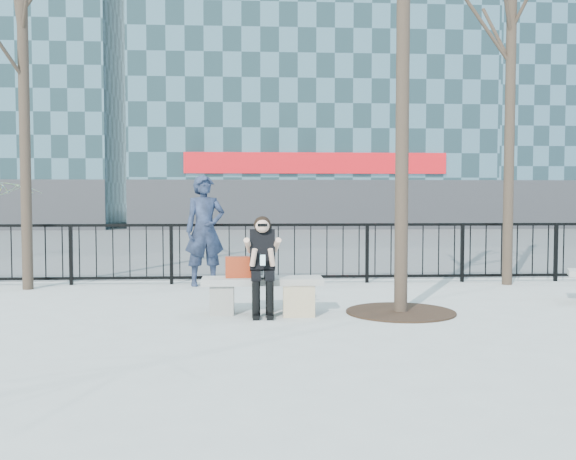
{
  "coord_description": "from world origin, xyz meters",
  "views": [
    {
      "loc": [
        -0.16,
        -8.74,
        1.6
      ],
      "look_at": [
        0.4,
        0.8,
        1.1
      ],
      "focal_mm": 40.0,
      "sensor_mm": 36.0,
      "label": 1
    }
  ],
  "objects": [
    {
      "name": "standing_man",
      "position": [
        -0.98,
        2.79,
        0.99
      ],
      "size": [
        0.83,
        0.67,
        1.98
      ],
      "primitive_type": "imported",
      "rotation": [
        0.0,
        0.0,
        0.3
      ],
      "color": "black",
      "rests_on": "ground"
    },
    {
      "name": "seated_woman",
      "position": [
        0.0,
        -0.16,
        0.67
      ],
      "size": [
        0.5,
        0.64,
        1.34
      ],
      "color": "black",
      "rests_on": "ground"
    },
    {
      "name": "tree_left",
      "position": [
        -4.0,
        2.5,
        4.86
      ],
      "size": [
        2.8,
        2.8,
        6.5
      ],
      "color": "black",
      "rests_on": "ground"
    },
    {
      "name": "bench_main",
      "position": [
        0.0,
        0.0,
        0.3
      ],
      "size": [
        1.65,
        0.46,
        0.49
      ],
      "color": "slate",
      "rests_on": "ground"
    },
    {
      "name": "ground",
      "position": [
        0.0,
        0.0,
        0.0
      ],
      "size": [
        120.0,
        120.0,
        0.0
      ],
      "primitive_type": "plane",
      "color": "#9A9B96",
      "rests_on": "ground"
    },
    {
      "name": "tree_grate",
      "position": [
        1.9,
        -0.1,
        0.01
      ],
      "size": [
        1.5,
        1.5,
        0.02
      ],
      "primitive_type": "cylinder",
      "color": "black",
      "rests_on": "ground"
    },
    {
      "name": "handbag",
      "position": [
        -0.33,
        0.02,
        0.63
      ],
      "size": [
        0.36,
        0.19,
        0.29
      ],
      "primitive_type": "cube",
      "rotation": [
        0.0,
        0.0,
        0.08
      ],
      "color": "maroon",
      "rests_on": "bench_main"
    },
    {
      "name": "railing",
      "position": [
        0.0,
        3.0,
        0.55
      ],
      "size": [
        14.0,
        0.06,
        1.1
      ],
      "color": "black",
      "rests_on": "ground"
    },
    {
      "name": "shopping_bag",
      "position": [
        0.48,
        -0.31,
        0.2
      ],
      "size": [
        0.42,
        0.16,
        0.4
      ],
      "primitive_type": "cube",
      "rotation": [
        0.0,
        0.0,
        -0.01
      ],
      "color": "#C9AF8E",
      "rests_on": "ground"
    },
    {
      "name": "building_mid",
      "position": [
        3.0,
        26.99,
        12.3
      ],
      "size": [
        18.2,
        10.26,
        24.6
      ],
      "color": "slate",
      "rests_on": "ground"
    },
    {
      "name": "street_surface",
      "position": [
        0.0,
        15.0,
        0.0
      ],
      "size": [
        60.0,
        23.0,
        0.01
      ],
      "primitive_type": "cube",
      "color": "#474747",
      "rests_on": "ground"
    }
  ]
}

